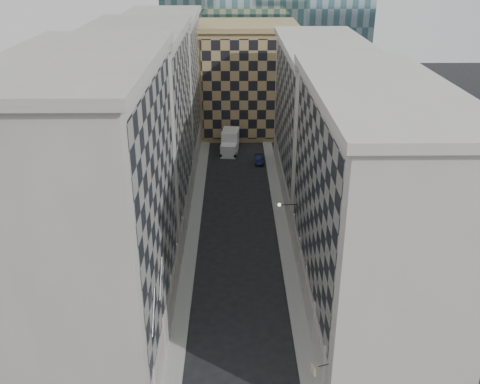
{
  "coord_description": "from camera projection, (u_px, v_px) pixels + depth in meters",
  "views": [
    {
      "loc": [
        -0.48,
        -25.2,
        30.15
      ],
      "look_at": [
        0.01,
        12.51,
        12.91
      ],
      "focal_mm": 40.0,
      "sensor_mm": 36.0,
      "label": 1
    }
  ],
  "objects": [
    {
      "name": "sidewalk_west",
      "position": [
        193.0,
        230.0,
        62.65
      ],
      "size": [
        1.5,
        100.0,
        0.15
      ],
      "primitive_type": "cube",
      "color": "gray",
      "rests_on": "ground"
    },
    {
      "name": "sidewalk_east",
      "position": [
        283.0,
        229.0,
        62.77
      ],
      "size": [
        1.5,
        100.0,
        0.15
      ],
      "primitive_type": "cube",
      "color": "gray",
      "rests_on": "ground"
    },
    {
      "name": "bldg_left_a",
      "position": [
        97.0,
        214.0,
        40.42
      ],
      "size": [
        10.8,
        22.8,
        23.7
      ],
      "color": "#9A958A",
      "rests_on": "ground"
    },
    {
      "name": "bldg_left_b",
      "position": [
        142.0,
        130.0,
        60.63
      ],
      "size": [
        10.8,
        22.8,
        22.7
      ],
      "color": "gray",
      "rests_on": "ground"
    },
    {
      "name": "bldg_left_c",
      "position": [
        165.0,
        88.0,
        80.85
      ],
      "size": [
        10.8,
        22.8,
        21.7
      ],
      "color": "#9A958A",
      "rests_on": "ground"
    },
    {
      "name": "bldg_right_a",
      "position": [
        369.0,
        207.0,
        44.94
      ],
      "size": [
        10.8,
        26.8,
        20.7
      ],
      "color": "#B2ADA4",
      "rests_on": "ground"
    },
    {
      "name": "bldg_right_b",
      "position": [
        320.0,
        119.0,
        69.69
      ],
      "size": [
        10.8,
        28.8,
        19.7
      ],
      "color": "#B2ADA4",
      "rests_on": "ground"
    },
    {
      "name": "tan_block",
      "position": [
        247.0,
        78.0,
        93.31
      ],
      "size": [
        16.8,
        14.8,
        18.8
      ],
      "color": "tan",
      "rests_on": "ground"
    },
    {
      "name": "flagpoles_left",
      "position": [
        157.0,
        294.0,
        37.52
      ],
      "size": [
        0.1,
        6.33,
        2.33
      ],
      "color": "gray",
      "rests_on": "ground"
    },
    {
      "name": "bracket_lamp",
      "position": [
        281.0,
        205.0,
        54.76
      ],
      "size": [
        1.98,
        0.36,
        0.36
      ],
      "color": "black",
      "rests_on": "ground"
    },
    {
      "name": "box_truck",
      "position": [
        230.0,
        143.0,
        86.39
      ],
      "size": [
        3.14,
        6.47,
        3.43
      ],
      "rotation": [
        0.0,
        0.0,
        -0.1
      ],
      "color": "white",
      "rests_on": "ground"
    },
    {
      "name": "dark_car",
      "position": [
        259.0,
        159.0,
        82.22
      ],
      "size": [
        1.36,
        3.73,
        1.22
      ],
      "primitive_type": "imported",
      "rotation": [
        0.0,
        0.0,
        -0.02
      ],
      "color": "#0E1735",
      "rests_on": "ground"
    },
    {
      "name": "shop_sign",
      "position": [
        314.0,
        369.0,
        36.65
      ],
      "size": [
        1.2,
        0.65,
        0.74
      ],
      "rotation": [
        0.0,
        0.0,
        0.3
      ],
      "color": "black",
      "rests_on": "ground"
    }
  ]
}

